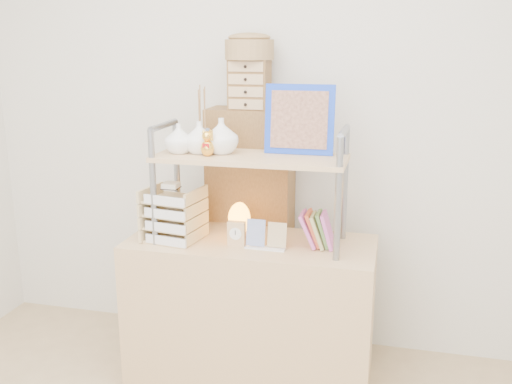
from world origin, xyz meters
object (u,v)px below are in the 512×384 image
Objects in this scene: cabinet at (251,231)px; salt_lamp at (239,220)px; letter_tray at (173,217)px; desk at (251,312)px.

salt_lamp is (0.03, -0.33, 0.17)m from cabinet.
salt_lamp is (0.30, 0.12, -0.02)m from letter_tray.
desk is at bearing -75.94° from cabinet.
desk is at bearing -31.83° from salt_lamp.
salt_lamp is at bearing -85.69° from cabinet.
letter_tray is at bearing -158.66° from salt_lamp.
cabinet is at bearing 58.20° from letter_tray.
cabinet is 0.56m from letter_tray.
desk is at bearing 11.55° from letter_tray.
letter_tray is at bearing -121.92° from cabinet.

